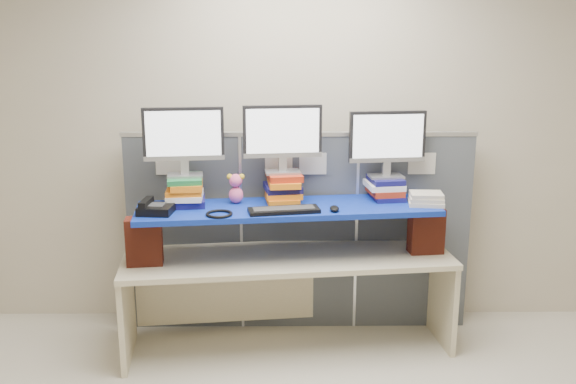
{
  "coord_description": "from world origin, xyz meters",
  "views": [
    {
      "loc": [
        -0.12,
        -2.84,
        2.26
      ],
      "look_at": [
        -0.09,
        1.43,
        1.17
      ],
      "focal_mm": 40.0,
      "sensor_mm": 36.0,
      "label": 1
    }
  ],
  "objects_px": {
    "monitor_center": "(282,135)",
    "monitor_right": "(387,140)",
    "keyboard": "(284,210)",
    "monitor_left": "(184,138)",
    "desk": "(288,274)",
    "blue_board": "(288,209)",
    "desk_phone": "(155,208)"
  },
  "relations": [
    {
      "from": "keyboard",
      "to": "desk_phone",
      "type": "relative_size",
      "value": 2.08
    },
    {
      "from": "monitor_left",
      "to": "desk",
      "type": "bearing_deg",
      "value": -9.61
    },
    {
      "from": "monitor_left",
      "to": "blue_board",
      "type": "bearing_deg",
      "value": -9.61
    },
    {
      "from": "monitor_center",
      "to": "monitor_right",
      "type": "height_order",
      "value": "monitor_center"
    },
    {
      "from": "blue_board",
      "to": "monitor_right",
      "type": "relative_size",
      "value": 3.8
    },
    {
      "from": "desk",
      "to": "monitor_right",
      "type": "xyz_separation_m",
      "value": [
        0.7,
        0.2,
        0.93
      ]
    },
    {
      "from": "monitor_center",
      "to": "keyboard",
      "type": "bearing_deg",
      "value": -94.74
    },
    {
      "from": "desk",
      "to": "blue_board",
      "type": "xyz_separation_m",
      "value": [
        0.0,
        0.0,
        0.49
      ]
    },
    {
      "from": "desk",
      "to": "monitor_center",
      "type": "relative_size",
      "value": 4.33
    },
    {
      "from": "monitor_left",
      "to": "monitor_center",
      "type": "bearing_deg",
      "value": 0.0
    },
    {
      "from": "blue_board",
      "to": "monitor_right",
      "type": "xyz_separation_m",
      "value": [
        0.7,
        0.2,
        0.44
      ]
    },
    {
      "from": "blue_board",
      "to": "desk_phone",
      "type": "height_order",
      "value": "desk_phone"
    },
    {
      "from": "keyboard",
      "to": "blue_board",
      "type": "bearing_deg",
      "value": 69.4
    },
    {
      "from": "desk",
      "to": "monitor_center",
      "type": "distance_m",
      "value": 0.99
    },
    {
      "from": "desk",
      "to": "monitor_center",
      "type": "height_order",
      "value": "monitor_center"
    },
    {
      "from": "monitor_left",
      "to": "desk_phone",
      "type": "xyz_separation_m",
      "value": [
        -0.18,
        -0.21,
        -0.44
      ]
    },
    {
      "from": "monitor_left",
      "to": "keyboard",
      "type": "bearing_deg",
      "value": -22.27
    },
    {
      "from": "blue_board",
      "to": "monitor_center",
      "type": "relative_size",
      "value": 3.8
    },
    {
      "from": "monitor_left",
      "to": "keyboard",
      "type": "height_order",
      "value": "monitor_left"
    },
    {
      "from": "monitor_left",
      "to": "keyboard",
      "type": "xyz_separation_m",
      "value": [
        0.68,
        -0.19,
        -0.46
      ]
    },
    {
      "from": "desk",
      "to": "desk_phone",
      "type": "bearing_deg",
      "value": -175.42
    },
    {
      "from": "monitor_right",
      "to": "desk_phone",
      "type": "bearing_deg",
      "value": -173.29
    },
    {
      "from": "monitor_right",
      "to": "keyboard",
      "type": "distance_m",
      "value": 0.91
    },
    {
      "from": "keyboard",
      "to": "monitor_left",
      "type": "bearing_deg",
      "value": 154.29
    },
    {
      "from": "monitor_center",
      "to": "monitor_right",
      "type": "xyz_separation_m",
      "value": [
        0.74,
        0.08,
        -0.05
      ]
    },
    {
      "from": "monitor_left",
      "to": "monitor_right",
      "type": "height_order",
      "value": "monitor_left"
    },
    {
      "from": "desk",
      "to": "monitor_right",
      "type": "height_order",
      "value": "monitor_right"
    },
    {
      "from": "desk",
      "to": "monitor_left",
      "type": "height_order",
      "value": "monitor_left"
    },
    {
      "from": "monitor_left",
      "to": "monitor_right",
      "type": "xyz_separation_m",
      "value": [
        1.41,
        0.16,
        -0.05
      ]
    },
    {
      "from": "desk",
      "to": "keyboard",
      "type": "bearing_deg",
      "value": -107.16
    },
    {
      "from": "keyboard",
      "to": "desk",
      "type": "bearing_deg",
      "value": 69.4
    },
    {
      "from": "monitor_left",
      "to": "keyboard",
      "type": "relative_size",
      "value": 1.11
    }
  ]
}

